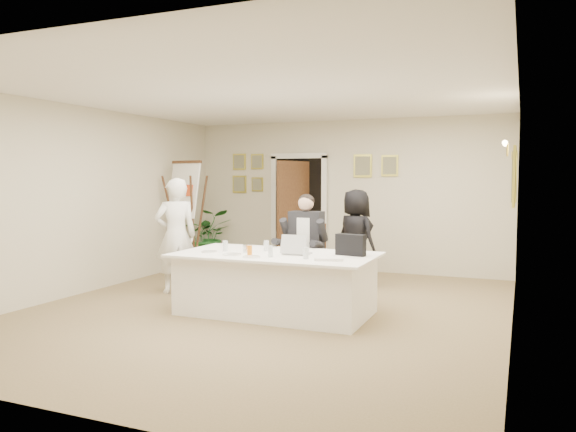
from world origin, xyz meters
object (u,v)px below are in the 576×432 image
(seated_man, at_px, (305,245))
(potted_palm, at_px, (207,236))
(flip_chart, at_px, (189,223))
(standing_woman, at_px, (356,238))
(paper_stack, at_px, (329,259))
(conference_table, at_px, (276,283))
(laptop, at_px, (297,243))
(steel_jug, at_px, (246,248))
(oj_glass, at_px, (250,251))
(standing_man, at_px, (176,236))
(laptop_bag, at_px, (351,245))

(seated_man, distance_m, potted_palm, 3.74)
(flip_chart, bearing_deg, standing_woman, -0.36)
(flip_chart, xyz_separation_m, standing_woman, (3.12, -0.02, -0.14))
(standing_woman, relative_size, paper_stack, 4.71)
(conference_table, relative_size, paper_stack, 7.70)
(laptop, bearing_deg, paper_stack, -34.01)
(paper_stack, relative_size, steel_jug, 3.00)
(potted_palm, bearing_deg, oj_glass, -52.56)
(flip_chart, distance_m, standing_man, 1.70)
(standing_woman, xyz_separation_m, oj_glass, (-0.66, -2.45, 0.06))
(oj_glass, bearing_deg, laptop, 39.11)
(laptop, relative_size, oj_glass, 2.72)
(seated_man, xyz_separation_m, laptop, (0.28, -1.02, 0.15))
(standing_woman, height_order, laptop, standing_woman)
(conference_table, height_order, potted_palm, potted_palm)
(seated_man, relative_size, paper_stack, 4.61)
(standing_man, relative_size, standing_woman, 1.11)
(seated_man, height_order, laptop_bag, seated_man)
(standing_man, bearing_deg, conference_table, 117.62)
(potted_palm, bearing_deg, laptop, -44.95)
(conference_table, xyz_separation_m, steel_jug, (-0.37, -0.09, 0.44))
(standing_man, xyz_separation_m, potted_palm, (-1.08, 2.70, -0.31))
(standing_woman, height_order, oj_glass, standing_woman)
(seated_man, height_order, laptop, seated_man)
(laptop_bag, bearing_deg, standing_woman, 114.44)
(conference_table, xyz_separation_m, laptop_bag, (0.94, 0.18, 0.51))
(potted_palm, relative_size, steel_jug, 10.09)
(oj_glass, bearing_deg, standing_man, 151.03)
(flip_chart, xyz_separation_m, standing_man, (0.75, -1.52, -0.06))
(potted_palm, height_order, paper_stack, potted_palm)
(conference_table, bearing_deg, standing_man, 162.34)
(laptop, bearing_deg, laptop_bag, 8.94)
(potted_palm, relative_size, laptop, 3.13)
(flip_chart, bearing_deg, conference_table, -38.64)
(standing_woman, xyz_separation_m, steel_jug, (-0.83, -2.20, 0.05))
(flip_chart, bearing_deg, oj_glass, -45.04)
(seated_man, bearing_deg, laptop, -65.44)
(oj_glass, xyz_separation_m, steel_jug, (-0.18, 0.25, -0.01))
(flip_chart, distance_m, paper_stack, 4.22)
(laptop, bearing_deg, flip_chart, 142.08)
(potted_palm, distance_m, oj_glass, 4.61)
(laptop_bag, distance_m, paper_stack, 0.49)
(seated_man, height_order, flip_chart, flip_chart)
(seated_man, distance_m, oj_glass, 1.42)
(standing_man, bearing_deg, seated_man, 148.65)
(conference_table, relative_size, oj_glass, 19.53)
(conference_table, distance_m, steel_jug, 0.58)
(seated_man, bearing_deg, flip_chart, 167.11)
(standing_man, bearing_deg, flip_chart, -108.43)
(standing_woman, bearing_deg, laptop, 113.99)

